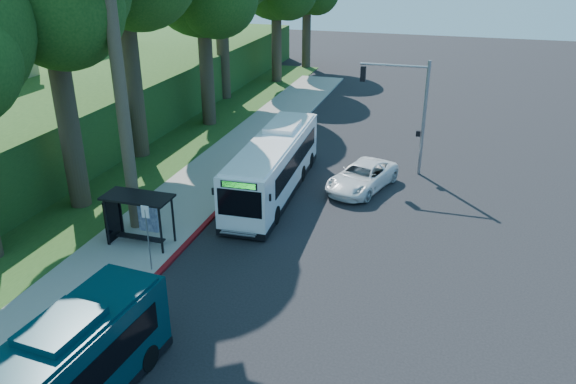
% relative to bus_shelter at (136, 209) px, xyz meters
% --- Properties ---
extents(ground, '(140.00, 140.00, 0.00)m').
position_rel_bus_shelter_xyz_m(ground, '(7.26, 2.86, -1.81)').
color(ground, black).
rests_on(ground, ground).
extents(sidewalk, '(4.50, 70.00, 0.12)m').
position_rel_bus_shelter_xyz_m(sidewalk, '(-0.04, 2.86, -1.75)').
color(sidewalk, gray).
rests_on(sidewalk, ground).
extents(red_curb, '(0.25, 30.00, 0.13)m').
position_rel_bus_shelter_xyz_m(red_curb, '(2.26, -1.14, -1.74)').
color(red_curb, maroon).
rests_on(red_curb, ground).
extents(grass_verge, '(8.00, 70.00, 0.06)m').
position_rel_bus_shelter_xyz_m(grass_verge, '(-5.74, 7.86, -1.78)').
color(grass_verge, '#234719').
rests_on(grass_verge, ground).
extents(bus_shelter, '(3.20, 1.51, 2.55)m').
position_rel_bus_shelter_xyz_m(bus_shelter, '(0.00, 0.00, 0.00)').
color(bus_shelter, black).
rests_on(bus_shelter, ground).
extents(stop_sign_pole, '(0.35, 0.06, 3.17)m').
position_rel_bus_shelter_xyz_m(stop_sign_pole, '(1.86, -2.14, 0.28)').
color(stop_sign_pole, gray).
rests_on(stop_sign_pole, ground).
extents(traffic_signal_pole, '(4.10, 0.30, 7.00)m').
position_rel_bus_shelter_xyz_m(traffic_signal_pole, '(11.04, 12.86, 2.62)').
color(traffic_signal_pole, gray).
rests_on(traffic_signal_pole, ground).
extents(hillside_backdrop, '(24.00, 60.00, 8.80)m').
position_rel_bus_shelter_xyz_m(hillside_backdrop, '(-19.04, 17.96, 0.63)').
color(hillside_backdrop, '#234719').
rests_on(hillside_backdrop, ground).
extents(white_bus, '(2.97, 11.87, 3.51)m').
position_rel_bus_shelter_xyz_m(white_bus, '(4.32, 7.61, -0.09)').
color(white_bus, white).
rests_on(white_bus, ground).
extents(pickup, '(4.02, 5.94, 1.51)m').
position_rel_bus_shelter_xyz_m(pickup, '(9.04, 9.51, -1.05)').
color(pickup, white).
rests_on(pickup, ground).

